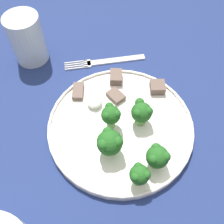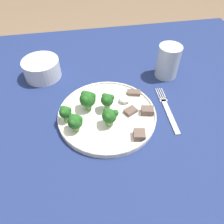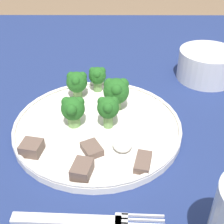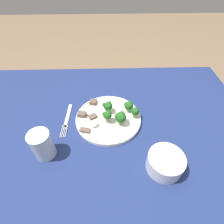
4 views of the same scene
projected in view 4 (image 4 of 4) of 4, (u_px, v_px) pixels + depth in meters
ground_plane at (108, 194)px, 1.24m from camera, size 8.00×8.00×0.00m
table at (105, 144)px, 0.79m from camera, size 1.32×0.99×0.72m
dinner_plate at (108, 118)px, 0.78m from camera, size 0.29×0.29×0.02m
fork at (67, 119)px, 0.78m from camera, size 0.03×0.19×0.00m
cream_bowl at (165, 163)px, 0.60m from camera, size 0.13×0.13×0.06m
drinking_glass at (43, 146)px, 0.63m from camera, size 0.08×0.08×0.11m
broccoli_floret_near_rim_left at (129, 106)px, 0.78m from camera, size 0.04×0.04×0.05m
broccoli_floret_center_left at (108, 106)px, 0.78m from camera, size 0.04×0.04×0.05m
broccoli_floret_back_left at (121, 117)px, 0.72m from camera, size 0.05×0.05×0.06m
broccoli_floret_front_left at (107, 115)px, 0.73m from camera, size 0.04×0.04×0.06m
broccoli_floret_center_back at (135, 112)px, 0.76m from camera, size 0.04×0.03×0.05m
meat_slice_front_slice at (93, 116)px, 0.77m from camera, size 0.04×0.04×0.01m
meat_slice_middle_slice at (82, 114)px, 0.78m from camera, size 0.04×0.03×0.02m
meat_slice_rear_slice at (93, 102)px, 0.83m from camera, size 0.04×0.04×0.02m
meat_slice_edge_slice at (85, 131)px, 0.72m from camera, size 0.05×0.03×0.01m
sauce_dollop at (94, 124)px, 0.74m from camera, size 0.04×0.03×0.02m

